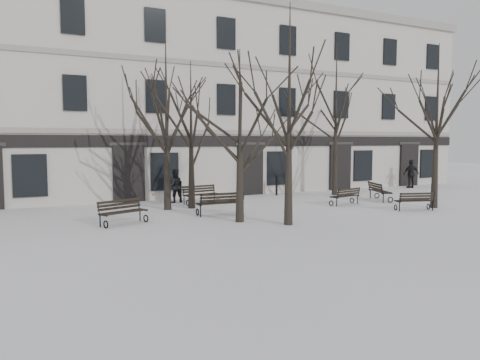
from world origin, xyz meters
TOP-DOWN VIEW (x-y plane):
  - ground at (0.00, 0.00)m, footprint 100.00×100.00m
  - building at (0.00, 12.96)m, footprint 40.40×10.20m
  - tree_1 at (-1.10, 0.09)m, footprint 4.57×4.57m
  - tree_2 at (0.23, -1.27)m, footprint 5.66×5.66m
  - tree_3 at (8.71, -0.56)m, footprint 5.28×5.28m
  - tree_4 at (-2.60, 4.41)m, footprint 5.58×5.58m
  - tree_5 at (-1.44, 4.39)m, footprint 4.71×4.71m
  - tree_6 at (7.87, 5.75)m, footprint 6.05×6.05m
  - bench_0 at (-5.26, 1.56)m, footprint 1.93×1.28m
  - bench_1 at (-1.11, 1.88)m, footprint 2.01×0.83m
  - bench_2 at (7.20, -0.83)m, footprint 1.77×1.08m
  - bench_3 at (-0.51, 5.60)m, footprint 1.89×0.90m
  - bench_4 at (5.64, 2.04)m, footprint 1.75×0.94m
  - bench_5 at (8.32, 2.63)m, footprint 1.32×1.98m
  - bollard_a at (-1.21, 6.59)m, footprint 0.14×0.14m
  - bollard_b at (4.77, 7.09)m, footprint 0.15×0.15m
  - pedestrian_b at (-1.50, 6.64)m, footprint 0.85×0.68m
  - pedestrian_c at (14.88, 6.64)m, footprint 1.17×0.71m

SIDE VIEW (x-z plane):
  - ground at x=0.00m, z-range 0.00..0.00m
  - pedestrian_b at x=-1.50m, z-range -0.85..0.85m
  - pedestrian_c at x=14.88m, z-range -0.93..0.93m
  - bench_4 at x=5.64m, z-range 0.04..0.88m
  - bench_2 at x=7.20m, z-range 0.04..0.88m
  - bench_3 at x=-0.51m, z-range 0.04..0.96m
  - bench_0 at x=-5.26m, z-range 0.04..0.97m
  - bench_5 at x=8.32m, z-range 0.04..0.99m
  - bench_1 at x=-1.11m, z-range 0.04..1.03m
  - bollard_a at x=-1.21m, z-range 0.04..1.14m
  - bollard_b at x=4.77m, z-range 0.04..1.18m
  - tree_1 at x=-1.10m, z-range 0.81..7.35m
  - tree_5 at x=-1.44m, z-range 0.84..7.57m
  - tree_3 at x=8.71m, z-range 0.94..8.48m
  - tree_4 at x=-2.60m, z-range 1.00..8.97m
  - tree_2 at x=0.23m, z-range 1.01..9.09m
  - tree_6 at x=7.87m, z-range 1.08..9.73m
  - building at x=0.00m, z-range -0.18..11.22m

